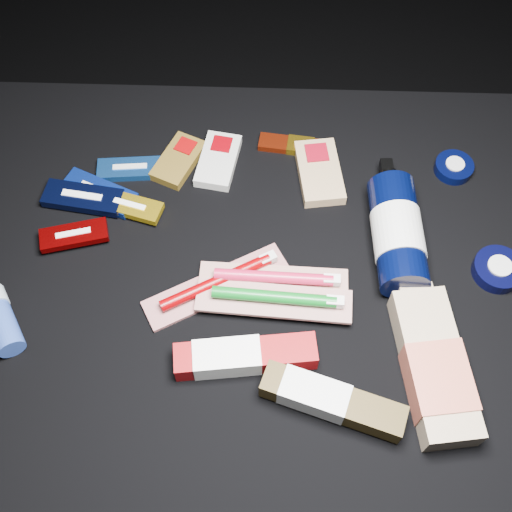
{
  "coord_description": "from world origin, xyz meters",
  "views": [
    {
      "loc": [
        0.03,
        -0.49,
        1.29
      ],
      "look_at": [
        0.01,
        0.01,
        0.42
      ],
      "focal_mm": 45.0,
      "sensor_mm": 36.0,
      "label": 1
    }
  ],
  "objects_px": {
    "bodywash_bottle": "(434,369)",
    "deodorant_stick": "(0,319)",
    "toothpaste_carton_red": "(239,357)",
    "lotion_bottle": "(397,233)"
  },
  "relations": [
    {
      "from": "bodywash_bottle",
      "to": "deodorant_stick",
      "type": "distance_m",
      "value": 0.64
    },
    {
      "from": "bodywash_bottle",
      "to": "deodorant_stick",
      "type": "xyz_separation_m",
      "value": [
        -0.64,
        0.06,
        -0.0
      ]
    },
    {
      "from": "bodywash_bottle",
      "to": "toothpaste_carton_red",
      "type": "relative_size",
      "value": 1.17
    },
    {
      "from": "deodorant_stick",
      "to": "lotion_bottle",
      "type": "bearing_deg",
      "value": -16.55
    },
    {
      "from": "lotion_bottle",
      "to": "deodorant_stick",
      "type": "xyz_separation_m",
      "value": [
        -0.6,
        -0.16,
        -0.02
      ]
    },
    {
      "from": "deodorant_stick",
      "to": "toothpaste_carton_red",
      "type": "relative_size",
      "value": 0.54
    },
    {
      "from": "bodywash_bottle",
      "to": "deodorant_stick",
      "type": "relative_size",
      "value": 2.18
    },
    {
      "from": "lotion_bottle",
      "to": "deodorant_stick",
      "type": "relative_size",
      "value": 2.2
    },
    {
      "from": "lotion_bottle",
      "to": "bodywash_bottle",
      "type": "distance_m",
      "value": 0.22
    },
    {
      "from": "lotion_bottle",
      "to": "deodorant_stick",
      "type": "height_order",
      "value": "lotion_bottle"
    }
  ]
}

